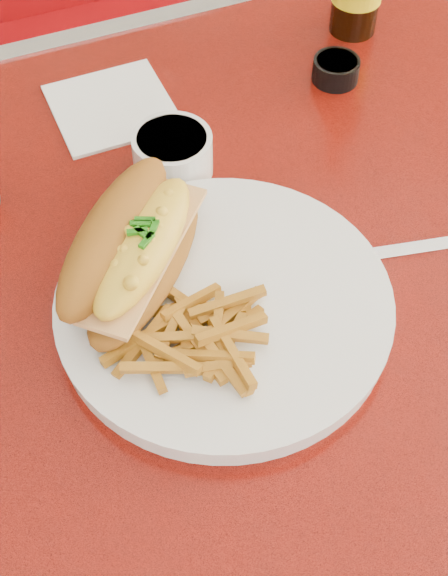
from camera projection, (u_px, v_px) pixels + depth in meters
name	position (u px, v px, depth m)	size (l,w,h in m)	color
ground	(215.00, 541.00, 1.39)	(8.00, 8.00, 0.00)	beige
diner_table	(210.00, 349.00, 0.91)	(1.23, 0.83, 0.77)	red
booth_bench_far	(63.00, 127.00, 1.62)	(1.20, 0.51, 0.90)	maroon
dinner_plate	(224.00, 306.00, 0.73)	(0.33, 0.33, 0.02)	white
mac_hoagie	(133.00, 248.00, 0.72)	(0.21, 0.21, 0.09)	#915517
fries_pile	(185.00, 335.00, 0.69)	(0.11, 0.10, 0.03)	orange
fork	(272.00, 300.00, 0.73)	(0.09, 0.15, 0.00)	silver
gravy_ramekin	(173.00, 153.00, 0.84)	(0.09, 0.09, 0.05)	white
sauce_cup_right	(336.00, 69.00, 0.94)	(0.07, 0.07, 0.03)	black
paper_napkin	(112.00, 107.00, 0.92)	(0.13, 0.13, 0.00)	white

